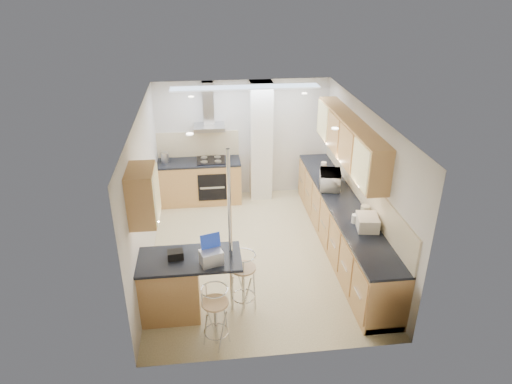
{
  "coord_description": "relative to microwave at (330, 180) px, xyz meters",
  "views": [
    {
      "loc": [
        -0.8,
        -6.69,
        4.47
      ],
      "look_at": [
        0.01,
        0.2,
        1.08
      ],
      "focal_mm": 32.0,
      "sensor_mm": 36.0,
      "label": 1
    }
  ],
  "objects": [
    {
      "name": "kettle",
      "position": [
        -3.03,
        1.57,
        -0.05
      ],
      "size": [
        0.16,
        0.16,
        0.2
      ],
      "primitive_type": "cylinder",
      "color": "#AFB1B4",
      "rests_on": "back_counter"
    },
    {
      "name": "ground",
      "position": [
        -1.4,
        -0.55,
        -1.07
      ],
      "size": [
        4.8,
        4.8,
        0.0
      ],
      "primitive_type": "plane",
      "color": "tan",
      "rests_on": "ground"
    },
    {
      "name": "back_counter",
      "position": [
        -2.35,
        1.55,
        -0.61
      ],
      "size": [
        1.7,
        0.63,
        0.92
      ],
      "color": "tan",
      "rests_on": "ground"
    },
    {
      "name": "jar_d",
      "position": [
        0.05,
        -1.29,
        -0.08
      ],
      "size": [
        0.12,
        0.12,
        0.14
      ],
      "primitive_type": "cylinder",
      "rotation": [
        0.0,
        0.0,
        -0.24
      ],
      "color": "white",
      "rests_on": "right_counter"
    },
    {
      "name": "right_counter",
      "position": [
        0.1,
        -0.55,
        -0.61
      ],
      "size": [
        0.63,
        4.4,
        0.92
      ],
      "color": "tan",
      "rests_on": "ground"
    },
    {
      "name": "bar_stool_near",
      "position": [
        -2.18,
        -2.65,
        -0.62
      ],
      "size": [
        0.46,
        0.46,
        0.9
      ],
      "primitive_type": null,
      "rotation": [
        0.0,
        0.0,
        -0.3
      ],
      "color": "tan",
      "rests_on": "ground"
    },
    {
      "name": "jar_c",
      "position": [
        0.28,
        -1.1,
        -0.06
      ],
      "size": [
        0.17,
        0.17,
        0.18
      ],
      "primitive_type": "cylinder",
      "rotation": [
        0.0,
        0.0,
        -0.27
      ],
      "color": "#C0BC9A",
      "rests_on": "right_counter"
    },
    {
      "name": "bag",
      "position": [
        -2.68,
        -1.98,
        -0.07
      ],
      "size": [
        0.23,
        0.18,
        0.11
      ],
      "primitive_type": "cube",
      "rotation": [
        0.0,
        0.0,
        0.11
      ],
      "color": "black",
      "rests_on": "peninsula"
    },
    {
      "name": "bar_stool_end",
      "position": [
        -1.76,
        -1.99,
        -0.6
      ],
      "size": [
        0.54,
        0.54,
        0.94
      ],
      "primitive_type": null,
      "rotation": [
        0.0,
        0.0,
        0.91
      ],
      "color": "tan",
      "rests_on": "ground"
    },
    {
      "name": "jar_b",
      "position": [
        0.09,
        0.79,
        -0.07
      ],
      "size": [
        0.13,
        0.13,
        0.17
      ],
      "primitive_type": "cylinder",
      "rotation": [
        0.0,
        0.0,
        0.23
      ],
      "color": "beige",
      "rests_on": "right_counter"
    },
    {
      "name": "laptop",
      "position": [
        -2.2,
        -2.16,
        -0.03
      ],
      "size": [
        0.33,
        0.29,
        0.2
      ],
      "primitive_type": "cube",
      "rotation": [
        0.0,
        0.0,
        0.29
      ],
      "color": "#ABAEB4",
      "rests_on": "peninsula"
    },
    {
      "name": "bread_bin",
      "position": [
        0.18,
        -1.48,
        -0.05
      ],
      "size": [
        0.37,
        0.44,
        0.21
      ],
      "primitive_type": "cube",
      "rotation": [
        0.0,
        0.0,
        -0.17
      ],
      "color": "beige",
      "rests_on": "right_counter"
    },
    {
      "name": "jar_a",
      "position": [
        0.22,
        0.26,
        -0.05
      ],
      "size": [
        0.13,
        0.13,
        0.2
      ],
      "primitive_type": "cylinder",
      "rotation": [
        0.0,
        0.0,
        0.12
      ],
      "color": "beige",
      "rests_on": "right_counter"
    },
    {
      "name": "microwave",
      "position": [
        0.0,
        0.0,
        0.0
      ],
      "size": [
        0.47,
        0.61,
        0.3
      ],
      "primitive_type": "imported",
      "rotation": [
        0.0,
        0.0,
        1.35
      ],
      "color": "white",
      "rests_on": "right_counter"
    },
    {
      "name": "peninsula",
      "position": [
        -2.52,
        -2.0,
        -0.59
      ],
      "size": [
        1.47,
        0.72,
        0.94
      ],
      "color": "tan",
      "rests_on": "ground"
    },
    {
      "name": "room_shell",
      "position": [
        -1.07,
        -0.18,
        0.47
      ],
      "size": [
        3.64,
        4.84,
        2.51
      ],
      "color": "silver",
      "rests_on": "ground"
    }
  ]
}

